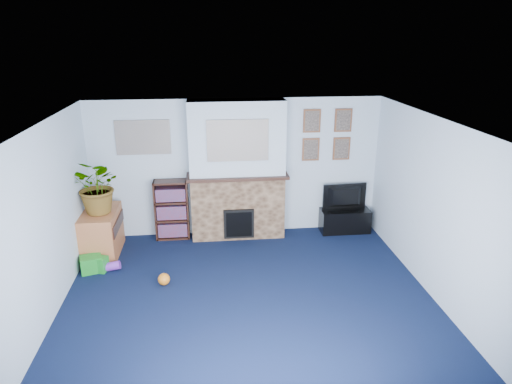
{
  "coord_description": "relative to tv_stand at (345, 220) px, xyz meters",
  "views": [
    {
      "loc": [
        -0.48,
        -5.37,
        3.43
      ],
      "look_at": [
        0.19,
        0.81,
        1.25
      ],
      "focal_mm": 32.0,
      "sensor_mm": 36.0,
      "label": 1
    }
  ],
  "objects": [
    {
      "name": "wall_left",
      "position": [
        -4.44,
        -2.03,
        0.97
      ],
      "size": [
        0.04,
        4.5,
        2.4
      ],
      "primitive_type": "cube",
      "color": "silver",
      "rests_on": "ground"
    },
    {
      "name": "wall_back",
      "position": [
        -1.94,
        0.22,
        0.97
      ],
      "size": [
        5.0,
        0.04,
        2.4
      ],
      "primitive_type": "cube",
      "color": "silver",
      "rests_on": "ground"
    },
    {
      "name": "wall_front",
      "position": [
        -1.94,
        -4.28,
        0.97
      ],
      "size": [
        5.0,
        0.04,
        2.4
      ],
      "primitive_type": "cube",
      "color": "silver",
      "rests_on": "ground"
    },
    {
      "name": "ceiling",
      "position": [
        -1.94,
        -2.03,
        2.17
      ],
      "size": [
        5.0,
        4.5,
        0.01
      ],
      "primitive_type": "cube",
      "color": "white",
      "rests_on": "wall_back"
    },
    {
      "name": "portrait_br",
      "position": [
        -0.09,
        0.2,
        1.27
      ],
      "size": [
        0.3,
        0.03,
        0.4
      ],
      "primitive_type": "cube",
      "color": "brown",
      "rests_on": "wall_back"
    },
    {
      "name": "portrait_tl",
      "position": [
        -0.64,
        0.2,
        1.77
      ],
      "size": [
        0.3,
        0.03,
        0.4
      ],
      "primitive_type": "cube",
      "color": "brown",
      "rests_on": "wall_back"
    },
    {
      "name": "mantel_candle",
      "position": [
        -1.59,
        -0.03,
        1.01
      ],
      "size": [
        0.05,
        0.05,
        0.17
      ],
      "primitive_type": "cylinder",
      "color": "#B2BFC6",
      "rests_on": "chimney_breast"
    },
    {
      "name": "portrait_bl",
      "position": [
        -0.64,
        0.2,
        1.27
      ],
      "size": [
        0.3,
        0.03,
        0.4
      ],
      "primitive_type": "cube",
      "color": "brown",
      "rests_on": "wall_back"
    },
    {
      "name": "television",
      "position": [
        0.0,
        0.02,
        0.42
      ],
      "size": [
        0.8,
        0.15,
        0.46
      ],
      "primitive_type": "imported",
      "rotation": [
        0.0,
        0.0,
        3.2
      ],
      "color": "black",
      "rests_on": "tv_stand"
    },
    {
      "name": "collage_main",
      "position": [
        -1.94,
        -0.19,
        1.55
      ],
      "size": [
        1.0,
        0.03,
        0.68
      ],
      "primitive_type": "cube",
      "color": "gray",
      "rests_on": "chimney_breast"
    },
    {
      "name": "portrait_tr",
      "position": [
        -0.09,
        0.2,
        1.77
      ],
      "size": [
        0.3,
        0.03,
        0.4
      ],
      "primitive_type": "cube",
      "color": "brown",
      "rests_on": "wall_back"
    },
    {
      "name": "mantel_teddy",
      "position": [
        -2.54,
        -0.03,
        0.99
      ],
      "size": [
        0.14,
        0.14,
        0.14
      ],
      "primitive_type": "sphere",
      "color": "gray",
      "rests_on": "chimney_breast"
    },
    {
      "name": "toy_block",
      "position": [
        -4.1,
        -1.04,
        -0.12
      ],
      "size": [
        0.23,
        0.23,
        0.23
      ],
      "primitive_type": "cube",
      "rotation": [
        0.0,
        0.0,
        -0.28
      ],
      "color": "#198C26",
      "rests_on": "ground"
    },
    {
      "name": "potted_plant",
      "position": [
        -4.13,
        -0.48,
        0.95
      ],
      "size": [
        1.01,
        0.96,
        0.89
      ],
      "primitive_type": "imported",
      "rotation": [
        0.0,
        0.0,
        5.85
      ],
      "color": "#26661E",
      "rests_on": "sideboard"
    },
    {
      "name": "toy_tube",
      "position": [
        -3.95,
        -1.04,
        -0.15
      ],
      "size": [
        0.3,
        0.13,
        0.17
      ],
      "primitive_type": "cylinder",
      "rotation": [
        0.0,
        1.43,
        0.0
      ],
      "color": "purple",
      "rests_on": "ground"
    },
    {
      "name": "sideboard",
      "position": [
        -4.18,
        -0.43,
        0.12
      ],
      "size": [
        0.53,
        0.95,
        0.74
      ],
      "primitive_type": "cube",
      "color": "#B16438",
      "rests_on": "ground"
    },
    {
      "name": "collage_left",
      "position": [
        -3.49,
        0.21,
        1.55
      ],
      "size": [
        0.9,
        0.03,
        0.58
      ],
      "primitive_type": "cube",
      "color": "gray",
      "rests_on": "wall_back"
    },
    {
      "name": "bookshelf",
      "position": [
        -3.08,
        0.08,
        0.28
      ],
      "size": [
        0.58,
        0.28,
        1.05
      ],
      "color": "black",
      "rests_on": "ground"
    },
    {
      "name": "wall_right",
      "position": [
        0.56,
        -2.03,
        0.97
      ],
      "size": [
        0.04,
        4.5,
        2.4
      ],
      "primitive_type": "cube",
      "color": "silver",
      "rests_on": "ground"
    },
    {
      "name": "mantel_clock",
      "position": [
        -1.92,
        -0.03,
        1.0
      ],
      "size": [
        0.09,
        0.06,
        0.13
      ],
      "primitive_type": "cube",
      "color": "gold",
      "rests_on": "chimney_breast"
    },
    {
      "name": "floor",
      "position": [
        -1.94,
        -2.03,
        -0.23
      ],
      "size": [
        5.0,
        4.5,
        0.01
      ],
      "primitive_type": "cube",
      "color": "black",
      "rests_on": "ground"
    },
    {
      "name": "chimney_breast",
      "position": [
        -1.94,
        0.02,
        0.96
      ],
      "size": [
        1.72,
        0.5,
        2.4
      ],
      "color": "brown",
      "rests_on": "ground"
    },
    {
      "name": "mantel_can",
      "position": [
        -1.29,
        -0.03,
        0.99
      ],
      "size": [
        0.06,
        0.06,
        0.12
      ],
      "primitive_type": "cylinder",
      "color": "#198C26",
      "rests_on": "chimney_breast"
    },
    {
      "name": "toy_ball",
      "position": [
        -3.11,
        -1.54,
        -0.14
      ],
      "size": [
        0.17,
        0.17,
        0.17
      ],
      "primitive_type": "sphere",
      "color": "orange",
      "rests_on": "ground"
    },
    {
      "name": "green_crate",
      "position": [
        -4.24,
        -1.03,
        -0.08
      ],
      "size": [
        0.37,
        0.33,
        0.25
      ],
      "primitive_type": "cube",
      "rotation": [
        0.0,
        0.0,
        0.29
      ],
      "color": "#198C26",
      "rests_on": "ground"
    },
    {
      "name": "tv_stand",
      "position": [
        0.0,
        0.0,
        0.0
      ],
      "size": [
        0.88,
        0.37,
        0.42
      ],
      "primitive_type": "cube",
      "color": "black",
      "rests_on": "ground"
    }
  ]
}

